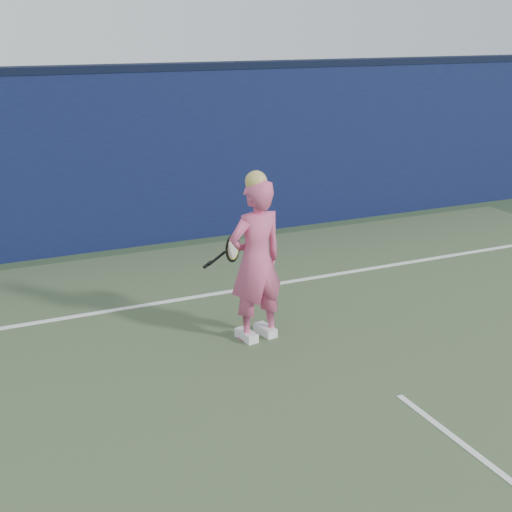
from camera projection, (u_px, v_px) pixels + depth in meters
name	position (u px, v px, depth m)	size (l,w,h in m)	color
ground	(476.00, 456.00, 5.44)	(80.00, 80.00, 0.00)	#31482C
backstop_wall	(188.00, 156.00, 10.66)	(24.00, 0.40, 2.50)	#0C1237
wall_cap	(185.00, 66.00, 10.26)	(24.00, 0.42, 0.10)	black
player	(256.00, 260.00, 7.22)	(0.68, 0.50, 1.78)	#D1517E
racket	(231.00, 250.00, 7.60)	(0.53, 0.28, 0.30)	black
court_lines	(508.00, 479.00, 5.15)	(11.00, 12.04, 0.01)	white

